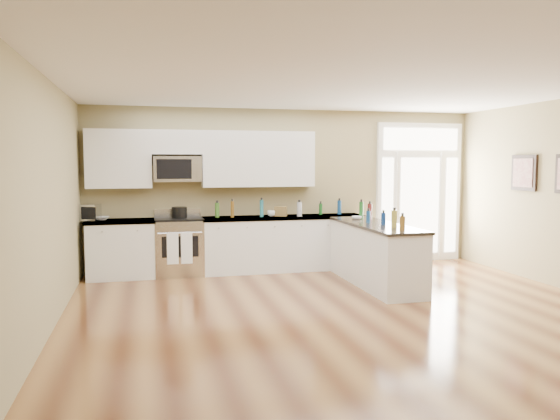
{
  "coord_description": "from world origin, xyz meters",
  "views": [
    {
      "loc": [
        -2.46,
        -5.41,
        1.87
      ],
      "look_at": [
        -0.63,
        2.0,
        1.2
      ],
      "focal_mm": 35.0,
      "sensor_mm": 36.0,
      "label": 1
    }
  ],
  "objects_px": {
    "stockpot": "(179,212)",
    "toaster_oven": "(89,212)",
    "kitchen_range": "(179,246)",
    "peninsula_cabinet": "(375,256)"
  },
  "relations": [
    {
      "from": "stockpot",
      "to": "toaster_oven",
      "type": "relative_size",
      "value": 0.83
    },
    {
      "from": "kitchen_range",
      "to": "toaster_oven",
      "type": "relative_size",
      "value": 3.52
    },
    {
      "from": "peninsula_cabinet",
      "to": "kitchen_range",
      "type": "distance_m",
      "value": 3.22
    },
    {
      "from": "peninsula_cabinet",
      "to": "kitchen_range",
      "type": "relative_size",
      "value": 2.15
    },
    {
      "from": "kitchen_range",
      "to": "toaster_oven",
      "type": "xyz_separation_m",
      "value": [
        -1.4,
        0.05,
        0.59
      ]
    },
    {
      "from": "toaster_oven",
      "to": "stockpot",
      "type": "bearing_deg",
      "value": 21.0
    },
    {
      "from": "peninsula_cabinet",
      "to": "stockpot",
      "type": "distance_m",
      "value": 3.28
    },
    {
      "from": "kitchen_range",
      "to": "stockpot",
      "type": "bearing_deg",
      "value": 63.78
    },
    {
      "from": "kitchen_range",
      "to": "toaster_oven",
      "type": "bearing_deg",
      "value": 178.13
    },
    {
      "from": "stockpot",
      "to": "kitchen_range",
      "type": "bearing_deg",
      "value": -116.22
    }
  ]
}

